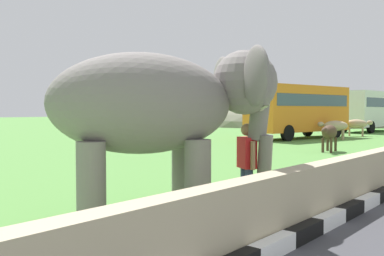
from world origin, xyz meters
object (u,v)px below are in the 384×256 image
(bus_white, at_px, (370,108))
(cow_near, at_px, (329,133))
(bus_orange, at_px, (299,107))
(cow_mid, at_px, (335,126))
(person_handler, at_px, (247,162))
(cow_far, at_px, (357,124))
(elephant, at_px, (163,107))

(bus_white, distance_m, cow_near, 20.48)
(bus_orange, height_order, cow_mid, bus_orange)
(bus_white, bearing_deg, cow_near, -166.81)
(cow_near, relative_size, cow_mid, 1.06)
(person_handler, relative_size, cow_far, 0.87)
(person_handler, bearing_deg, cow_near, 16.09)
(cow_far, bearing_deg, bus_white, 11.16)
(bus_orange, xyz_separation_m, bus_white, (12.32, -0.66, 0.00))
(cow_mid, distance_m, cow_far, 4.61)
(elephant, height_order, bus_orange, bus_orange)
(elephant, distance_m, cow_far, 26.68)
(person_handler, height_order, cow_mid, person_handler)
(person_handler, height_order, bus_orange, bus_orange)
(bus_orange, distance_m, cow_near, 9.34)
(person_handler, bearing_deg, bus_orange, 24.19)
(person_handler, bearing_deg, cow_mid, 17.88)
(elephant, bearing_deg, bus_orange, 20.97)
(bus_orange, bearing_deg, elephant, -159.03)
(cow_mid, relative_size, cow_far, 0.96)
(person_handler, xyz_separation_m, cow_far, (24.47, 6.66, -0.06))
(bus_orange, height_order, cow_far, bus_orange)
(elephant, bearing_deg, cow_near, 11.51)
(person_handler, distance_m, cow_mid, 20.88)
(person_handler, relative_size, bus_orange, 0.19)
(person_handler, height_order, cow_far, person_handler)
(elephant, distance_m, cow_near, 13.80)
(bus_white, relative_size, cow_mid, 4.61)
(cow_near, relative_size, cow_far, 1.01)
(elephant, bearing_deg, cow_far, 12.90)
(person_handler, relative_size, bus_white, 0.20)
(person_handler, relative_size, cow_near, 0.86)
(person_handler, xyz_separation_m, bus_orange, (19.55, 8.78, 1.15))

